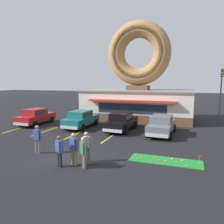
% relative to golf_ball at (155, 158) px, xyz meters
% --- Properties ---
extents(ground_plane, '(160.00, 160.00, 0.00)m').
position_rel_golf_ball_xyz_m(ground_plane, '(-4.73, -1.41, -0.05)').
color(ground_plane, black).
extents(donut_shop_building, '(12.30, 6.75, 10.96)m').
position_rel_golf_ball_xyz_m(donut_shop_building, '(-3.94, 12.53, 3.69)').
color(donut_shop_building, brown).
rests_on(donut_shop_building, ground).
extents(putting_mat, '(3.87, 1.31, 0.03)m').
position_rel_golf_ball_xyz_m(putting_mat, '(0.61, -0.18, -0.04)').
color(putting_mat, '#1E842D').
rests_on(putting_mat, ground).
extents(mini_donut_near_left, '(0.13, 0.13, 0.04)m').
position_rel_golf_ball_xyz_m(mini_donut_near_left, '(1.71, -0.61, -0.00)').
color(mini_donut_near_left, '#D8667F').
rests_on(mini_donut_near_left, putting_mat).
extents(mini_donut_near_right, '(0.13, 0.13, 0.04)m').
position_rel_golf_ball_xyz_m(mini_donut_near_right, '(0.92, 0.17, -0.00)').
color(mini_donut_near_right, '#E5C666').
rests_on(mini_donut_near_right, putting_mat).
extents(mini_donut_mid_left, '(0.13, 0.13, 0.04)m').
position_rel_golf_ball_xyz_m(mini_donut_mid_left, '(0.31, -0.24, -0.00)').
color(mini_donut_mid_left, '#A5724C').
rests_on(mini_donut_mid_left, putting_mat).
extents(mini_donut_mid_centre, '(0.13, 0.13, 0.04)m').
position_rel_golf_ball_xyz_m(mini_donut_mid_centre, '(-0.09, -0.46, -0.00)').
color(mini_donut_mid_centre, '#D8667F').
rests_on(mini_donut_mid_centre, putting_mat).
extents(mini_donut_mid_right, '(0.13, 0.13, 0.04)m').
position_rel_golf_ball_xyz_m(mini_donut_mid_right, '(-0.91, -0.38, -0.00)').
color(mini_donut_mid_right, '#D17F47').
rests_on(mini_donut_mid_right, putting_mat).
extents(mini_donut_far_left, '(0.13, 0.13, 0.04)m').
position_rel_golf_ball_xyz_m(mini_donut_far_left, '(1.19, -0.29, -0.00)').
color(mini_donut_far_left, '#A5724C').
rests_on(mini_donut_far_left, putting_mat).
extents(mini_donut_far_centre, '(0.13, 0.13, 0.04)m').
position_rel_golf_ball_xyz_m(mini_donut_far_centre, '(0.62, -0.22, -0.00)').
color(mini_donut_far_centre, '#D17F47').
rests_on(mini_donut_far_centre, putting_mat).
extents(mini_donut_far_right, '(0.13, 0.13, 0.04)m').
position_rel_golf_ball_xyz_m(mini_donut_far_right, '(-0.73, -0.19, -0.00)').
color(mini_donut_far_right, '#D17F47').
rests_on(mini_donut_far_right, putting_mat).
extents(mini_donut_extra, '(0.13, 0.13, 0.04)m').
position_rel_golf_ball_xyz_m(mini_donut_extra, '(1.47, 0.13, -0.00)').
color(mini_donut_extra, '#E5C666').
rests_on(mini_donut_extra, putting_mat).
extents(golf_ball, '(0.04, 0.04, 0.04)m').
position_rel_golf_ball_xyz_m(golf_ball, '(0.00, 0.00, 0.00)').
color(golf_ball, white).
rests_on(golf_ball, putting_mat).
extents(putting_flag_pin, '(0.13, 0.01, 0.55)m').
position_rel_golf_ball_xyz_m(putting_flag_pin, '(2.33, -0.31, 0.39)').
color(putting_flag_pin, silver).
rests_on(putting_flag_pin, putting_mat).
extents(car_grey, '(2.08, 4.61, 1.60)m').
position_rel_golf_ball_xyz_m(car_grey, '(-0.39, 5.86, 0.82)').
color(car_grey, slate).
rests_on(car_grey, ground).
extents(car_red, '(2.05, 4.59, 1.60)m').
position_rel_golf_ball_xyz_m(car_red, '(-12.88, 5.94, 0.82)').
color(car_red, maroon).
rests_on(car_red, ground).
extents(car_teal, '(2.00, 4.57, 1.60)m').
position_rel_golf_ball_xyz_m(car_teal, '(-7.87, 6.13, 0.82)').
color(car_teal, '#196066').
rests_on(car_teal, ground).
extents(car_black, '(2.12, 4.62, 1.60)m').
position_rel_golf_ball_xyz_m(car_black, '(-3.92, 6.25, 0.82)').
color(car_black, black).
rests_on(car_black, ground).
extents(pedestrian_blue_sweater_man, '(0.54, 0.39, 1.62)m').
position_rel_golf_ball_xyz_m(pedestrian_blue_sweater_man, '(-4.36, -2.82, 0.84)').
color(pedestrian_blue_sweater_man, '#232328').
rests_on(pedestrian_blue_sweater_man, ground).
extents(pedestrian_hooded_kid, '(0.55, 0.37, 1.65)m').
position_rel_golf_ball_xyz_m(pedestrian_hooded_kid, '(-3.39, -1.73, 0.86)').
color(pedestrian_hooded_kid, '#474C66').
rests_on(pedestrian_hooded_kid, ground).
extents(pedestrian_leather_jacket_man, '(0.57, 0.35, 1.69)m').
position_rel_golf_ball_xyz_m(pedestrian_leather_jacket_man, '(-3.80, -2.36, 0.89)').
color(pedestrian_leather_jacket_man, '#7F7056').
rests_on(pedestrian_leather_jacket_man, ground).
extents(pedestrian_clipboard_woman, '(0.50, 0.42, 1.56)m').
position_rel_golf_ball_xyz_m(pedestrian_clipboard_woman, '(-3.15, -2.52, 0.81)').
color(pedestrian_clipboard_woman, '#7F7056').
rests_on(pedestrian_clipboard_woman, ground).
extents(pedestrian_beanie_man, '(0.60, 0.26, 1.72)m').
position_rel_golf_ball_xyz_m(pedestrian_beanie_man, '(-6.80, -1.44, 0.91)').
color(pedestrian_beanie_man, slate).
rests_on(pedestrian_beanie_man, ground).
extents(trash_bin, '(0.57, 0.57, 0.97)m').
position_rel_golf_ball_xyz_m(trash_bin, '(-10.71, 9.16, 0.45)').
color(trash_bin, '#51565B').
rests_on(trash_bin, ground).
extents(traffic_light_pole, '(0.28, 0.47, 5.80)m').
position_rel_golf_ball_xyz_m(traffic_light_pole, '(5.01, 16.31, 3.66)').
color(traffic_light_pole, '#595B60').
rests_on(traffic_light_pole, ground).
extents(parking_stripe_far_left, '(0.12, 3.60, 0.01)m').
position_rel_golf_ball_xyz_m(parking_stripe_far_left, '(-13.04, 3.59, -0.05)').
color(parking_stripe_far_left, yellow).
rests_on(parking_stripe_far_left, ground).
extents(parking_stripe_left, '(0.12, 3.60, 0.01)m').
position_rel_golf_ball_xyz_m(parking_stripe_left, '(-10.04, 3.59, -0.05)').
color(parking_stripe_left, yellow).
rests_on(parking_stripe_left, ground).
extents(parking_stripe_mid_left, '(0.12, 3.60, 0.01)m').
position_rel_golf_ball_xyz_m(parking_stripe_mid_left, '(-7.04, 3.59, -0.05)').
color(parking_stripe_mid_left, yellow).
rests_on(parking_stripe_mid_left, ground).
extents(parking_stripe_centre, '(0.12, 3.60, 0.01)m').
position_rel_golf_ball_xyz_m(parking_stripe_centre, '(-4.04, 3.59, -0.05)').
color(parking_stripe_centre, yellow).
rests_on(parking_stripe_centre, ground).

